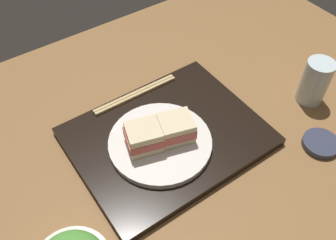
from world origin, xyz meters
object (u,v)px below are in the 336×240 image
at_px(chopsticks_pair, 137,94).
at_px(sandwich_near, 175,129).
at_px(drinking_glass, 315,82).
at_px(sandwich_plate, 160,143).
at_px(sandwich_far, 144,137).
at_px(small_sauce_dish, 321,143).

bearing_deg(chopsticks_pair, sandwich_near, 88.48).
bearing_deg(chopsticks_pair, drinking_glass, 146.09).
bearing_deg(sandwich_plate, sandwich_near, 165.74).
height_order(chopsticks_pair, drinking_glass, drinking_glass).
distance_m(sandwich_far, small_sauce_dish, 0.39).
distance_m(sandwich_far, drinking_glass, 0.43).
bearing_deg(sandwich_plate, drinking_glass, 168.66).
height_order(chopsticks_pair, small_sauce_dish, chopsticks_pair).
relative_size(sandwich_far, small_sauce_dish, 1.13).
height_order(sandwich_near, small_sauce_dish, sandwich_near).
height_order(sandwich_plate, chopsticks_pair, sandwich_plate).
height_order(sandwich_plate, small_sauce_dish, sandwich_plate).
bearing_deg(drinking_glass, sandwich_far, -11.58).
xyz_separation_m(sandwich_near, sandwich_far, (0.07, -0.02, 0.00)).
distance_m(drinking_glass, small_sauce_dish, 0.15).
bearing_deg(chopsticks_pair, sandwich_far, 64.48).
xyz_separation_m(sandwich_near, drinking_glass, (-0.35, 0.07, -0.00)).
xyz_separation_m(sandwich_plate, drinking_glass, (-0.39, 0.08, 0.03)).
distance_m(chopsticks_pair, drinking_glass, 0.42).
bearing_deg(drinking_glass, sandwich_plate, -11.34).
height_order(sandwich_plate, drinking_glass, drinking_glass).
height_order(sandwich_near, chopsticks_pair, sandwich_near).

